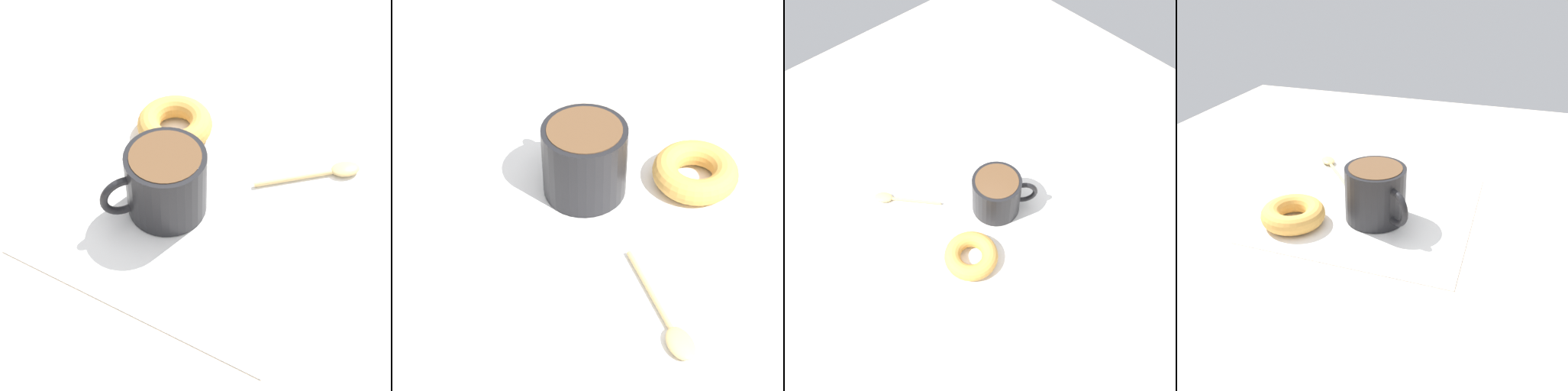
# 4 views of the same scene
# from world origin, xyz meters

# --- Properties ---
(ground_plane) EXTENTS (1.20, 1.20, 0.02)m
(ground_plane) POSITION_xyz_m (0.00, 0.00, -0.01)
(ground_plane) COLOR beige
(napkin) EXTENTS (0.31, 0.31, 0.00)m
(napkin) POSITION_xyz_m (-0.02, 0.03, 0.00)
(napkin) COLOR white
(napkin) RESTS_ON ground_plane
(coffee_cup) EXTENTS (0.10, 0.11, 0.08)m
(coffee_cup) POSITION_xyz_m (-0.05, 0.01, 0.05)
(coffee_cup) COLOR black
(coffee_cup) RESTS_ON napkin
(donut) EXTENTS (0.10, 0.10, 0.03)m
(donut) POSITION_xyz_m (-0.10, 0.13, 0.02)
(donut) COLOR gold
(donut) RESTS_ON napkin
(spoon) EXTENTS (0.11, 0.10, 0.01)m
(spoon) POSITION_xyz_m (0.10, 0.15, 0.01)
(spoon) COLOR #D8B772
(spoon) RESTS_ON napkin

